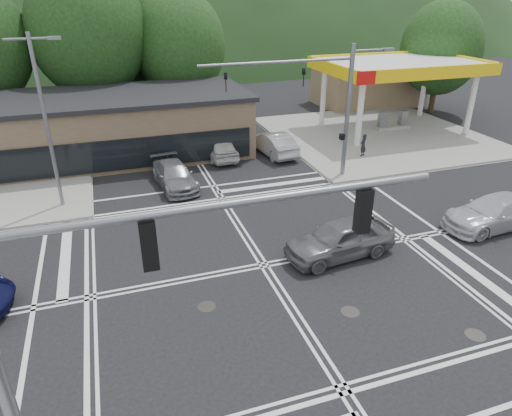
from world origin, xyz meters
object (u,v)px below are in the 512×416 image
object	(u,v)px
car_northbound	(174,175)
pedestrian	(363,145)
car_silver_east	(495,212)
car_queue_a	(274,143)
car_queue_b	(219,147)
car_grey_center	(340,239)

from	to	relation	value
car_northbound	pedestrian	bearing A→B (deg)	-2.57
car_northbound	car_silver_east	bearing A→B (deg)	-41.86
car_queue_a	car_northbound	distance (m)	8.50
pedestrian	car_queue_b	bearing A→B (deg)	-51.19
car_northbound	car_grey_center	bearing A→B (deg)	-67.25
car_grey_center	car_queue_a	bearing A→B (deg)	165.44
car_silver_east	car_queue_a	world-z (taller)	car_queue_a
car_grey_center	car_queue_b	distance (m)	14.42
car_queue_b	car_northbound	xyz separation A→B (m)	(-3.80, -4.11, -0.08)
car_silver_east	pedestrian	xyz separation A→B (m)	(-0.92, 11.06, 0.15)
car_queue_a	car_queue_b	world-z (taller)	car_queue_a
car_northbound	pedestrian	size ratio (longest dim) A/B	3.09
car_queue_b	car_grey_center	bearing A→B (deg)	95.57
car_queue_a	car_northbound	xyz separation A→B (m)	(-7.70, -3.61, -0.09)
car_grey_center	car_queue_b	size ratio (longest dim) A/B	1.09
car_grey_center	car_queue_a	distance (m)	13.95
car_northbound	car_queue_a	bearing A→B (deg)	18.80
car_silver_east	pedestrian	bearing A→B (deg)	-177.88
car_grey_center	pedestrian	bearing A→B (deg)	139.08
car_queue_b	car_northbound	distance (m)	5.60
car_queue_a	car_queue_b	distance (m)	3.93
car_northbound	pedestrian	xyz separation A→B (m)	(13.34, 0.87, 0.23)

